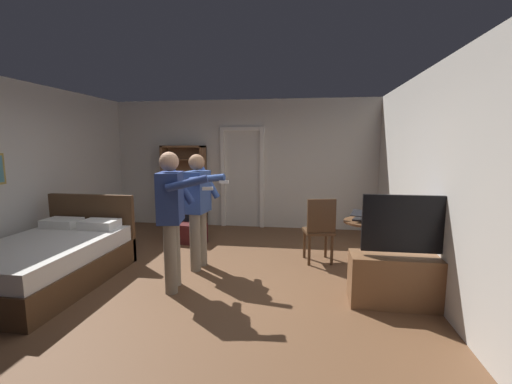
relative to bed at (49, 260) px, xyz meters
name	(u,v)px	position (x,y,z in m)	size (l,w,h in m)	color
ground_plane	(202,280)	(1.90, 0.38, -0.30)	(6.58, 6.58, 0.00)	brown
wall_back	(243,164)	(1.90, 3.43, 1.04)	(5.82, 0.12, 2.70)	beige
wall_left	(1,175)	(-0.95, 0.38, 1.04)	(0.15, 6.23, 2.70)	beige
wall_right	(440,182)	(4.75, 0.38, 1.04)	(0.12, 6.23, 2.70)	beige
doorway_frame	(242,170)	(1.89, 3.35, 0.92)	(0.93, 0.08, 2.13)	white
bed	(49,260)	(0.00, 0.00, 0.00)	(1.36, 2.08, 1.02)	#4C331E
bookshelf	(185,183)	(0.66, 3.21, 0.64)	(0.92, 0.32, 1.75)	brown
tv_flatscreen	(410,274)	(4.39, 0.03, 0.06)	(1.29, 0.40, 1.24)	brown
side_table	(367,236)	(4.11, 1.14, 0.17)	(0.66, 0.66, 0.70)	brown
laptop	(365,218)	(4.07, 1.10, 0.45)	(0.42, 0.42, 0.16)	black
bottle_on_table	(379,214)	(4.25, 1.06, 0.52)	(0.06, 0.06, 0.29)	#144E2E
wooden_chair	(320,228)	(3.45, 1.27, 0.24)	(0.50, 0.50, 0.99)	#4C331E
person_blue_shirt	(172,211)	(1.65, 0.07, 0.67)	(0.74, 0.60, 1.69)	gray
person_striped_shirt	(198,204)	(1.74, 0.81, 0.64)	(0.67, 0.60, 1.64)	gray
suitcase_dark	(188,226)	(1.00, 2.39, -0.10)	(0.48, 0.32, 0.40)	black
suitcase_small	(189,233)	(1.16, 1.98, -0.13)	(0.62, 0.32, 0.35)	#4C1919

